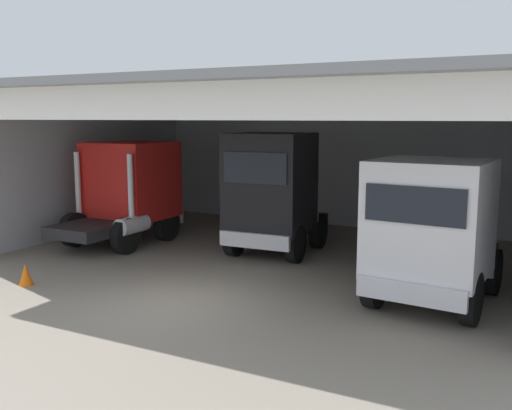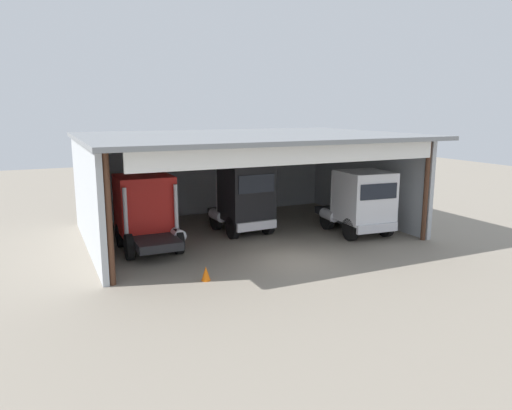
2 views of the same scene
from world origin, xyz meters
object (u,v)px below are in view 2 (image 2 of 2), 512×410
truck_red_center_right_bay (146,210)px  oil_drum (164,215)px  tool_cart (262,206)px  traffic_cone (206,274)px  truck_white_right_bay (360,201)px  truck_black_left_bay (244,196)px

truck_red_center_right_bay → oil_drum: 5.52m
truck_red_center_right_bay → tool_cart: size_ratio=4.56×
traffic_cone → truck_white_right_bay: bearing=18.5°
oil_drum → truck_black_left_bay: bearing=-53.7°
oil_drum → tool_cart: tool_cart is taller
truck_white_right_bay → traffic_cone: (-9.46, -3.17, -1.49)m
truck_black_left_bay → tool_cart: size_ratio=4.52×
truck_black_left_bay → oil_drum: (-3.17, 4.31, -1.54)m
truck_red_center_right_bay → truck_white_right_bay: 10.73m
oil_drum → traffic_cone: oil_drum is taller
tool_cart → traffic_cone: size_ratio=1.79×
truck_white_right_bay → tool_cart: size_ratio=5.15×
oil_drum → tool_cart: 6.05m
traffic_cone → oil_drum: bearing=84.6°
oil_drum → traffic_cone: (-0.97, -10.22, -0.15)m
oil_drum → tool_cart: size_ratio=0.86×
truck_red_center_right_bay → oil_drum: truck_red_center_right_bay is taller
truck_red_center_right_bay → truck_black_left_bay: truck_black_left_bay is taller
truck_red_center_right_bay → traffic_cone: (1.06, -5.28, -1.55)m
truck_black_left_bay → tool_cart: 5.01m
truck_white_right_bay → oil_drum: truck_white_right_bay is taller
tool_cart → traffic_cone: tool_cart is taller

